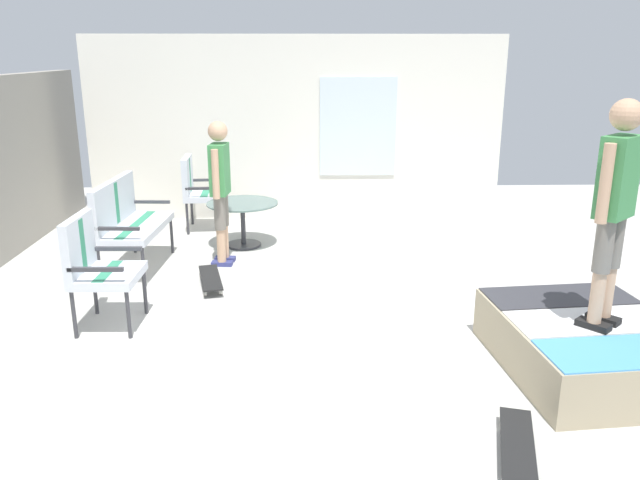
{
  "coord_description": "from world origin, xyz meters",
  "views": [
    {
      "loc": [
        -5.49,
        0.39,
        2.4
      ],
      "look_at": [
        0.18,
        0.24,
        0.7
      ],
      "focal_mm": 35.5,
      "sensor_mm": 36.0,
      "label": 1
    }
  ],
  "objects_px": {
    "patio_chair_by_wall": "(94,261)",
    "skate_ramp": "(591,345)",
    "patio_bench": "(126,216)",
    "skateboard_by_bench": "(210,278)",
    "skateboard_spare": "(517,445)",
    "patio_chair_near_house": "(197,186)",
    "person_skater": "(615,199)",
    "person_watching": "(220,183)",
    "patio_table": "(243,215)"
  },
  "relations": [
    {
      "from": "person_watching",
      "to": "patio_table",
      "type": "bearing_deg",
      "value": -14.33
    },
    {
      "from": "skateboard_by_bench",
      "to": "patio_chair_by_wall",
      "type": "bearing_deg",
      "value": 138.82
    },
    {
      "from": "skateboard_by_bench",
      "to": "skateboard_spare",
      "type": "height_order",
      "value": "same"
    },
    {
      "from": "patio_chair_near_house",
      "to": "skateboard_spare",
      "type": "distance_m",
      "value": 6.0
    },
    {
      "from": "person_watching",
      "to": "patio_bench",
      "type": "bearing_deg",
      "value": 97.55
    },
    {
      "from": "patio_chair_by_wall",
      "to": "skate_ramp",
      "type": "bearing_deg",
      "value": -103.08
    },
    {
      "from": "person_skater",
      "to": "skateboard_spare",
      "type": "distance_m",
      "value": 1.89
    },
    {
      "from": "patio_chair_near_house",
      "to": "person_skater",
      "type": "height_order",
      "value": "person_skater"
    },
    {
      "from": "patio_bench",
      "to": "person_watching",
      "type": "xyz_separation_m",
      "value": [
        0.14,
        -1.06,
        0.35
      ]
    },
    {
      "from": "patio_chair_near_house",
      "to": "skate_ramp",
      "type": "bearing_deg",
      "value": -138.65
    },
    {
      "from": "skateboard_by_bench",
      "to": "patio_chair_near_house",
      "type": "bearing_deg",
      "value": 11.84
    },
    {
      "from": "patio_chair_near_house",
      "to": "person_watching",
      "type": "bearing_deg",
      "value": -160.99
    },
    {
      "from": "skate_ramp",
      "to": "skateboard_by_bench",
      "type": "bearing_deg",
      "value": 58.99
    },
    {
      "from": "skateboard_spare",
      "to": "patio_bench",
      "type": "bearing_deg",
      "value": 42.26
    },
    {
      "from": "patio_chair_by_wall",
      "to": "skateboard_spare",
      "type": "distance_m",
      "value": 3.8
    },
    {
      "from": "patio_table",
      "to": "skateboard_by_bench",
      "type": "distance_m",
      "value": 1.49
    },
    {
      "from": "patio_bench",
      "to": "skate_ramp",
      "type": "bearing_deg",
      "value": -120.99
    },
    {
      "from": "patio_chair_by_wall",
      "to": "person_skater",
      "type": "height_order",
      "value": "person_skater"
    },
    {
      "from": "person_watching",
      "to": "person_skater",
      "type": "xyz_separation_m",
      "value": [
        -2.77,
        -3.16,
        0.43
      ]
    },
    {
      "from": "patio_table",
      "to": "skateboard_by_bench",
      "type": "xyz_separation_m",
      "value": [
        -1.44,
        0.22,
        -0.32
      ]
    },
    {
      "from": "skate_ramp",
      "to": "person_skater",
      "type": "bearing_deg",
      "value": 169.73
    },
    {
      "from": "patio_chair_by_wall",
      "to": "patio_table",
      "type": "xyz_separation_m",
      "value": [
        2.42,
        -1.09,
        -0.21
      ]
    },
    {
      "from": "skate_ramp",
      "to": "patio_bench",
      "type": "xyz_separation_m",
      "value": [
        2.54,
        4.23,
        0.4
      ]
    },
    {
      "from": "patio_chair_near_house",
      "to": "person_skater",
      "type": "distance_m",
      "value": 5.71
    },
    {
      "from": "person_watching",
      "to": "skateboard_by_bench",
      "type": "height_order",
      "value": "person_watching"
    },
    {
      "from": "patio_chair_by_wall",
      "to": "person_watching",
      "type": "height_order",
      "value": "person_watching"
    },
    {
      "from": "patio_bench",
      "to": "skateboard_spare",
      "type": "height_order",
      "value": "patio_bench"
    },
    {
      "from": "person_watching",
      "to": "person_skater",
      "type": "distance_m",
      "value": 4.22
    },
    {
      "from": "patio_bench",
      "to": "person_skater",
      "type": "bearing_deg",
      "value": -121.94
    },
    {
      "from": "patio_bench",
      "to": "skateboard_by_bench",
      "type": "xyz_separation_m",
      "value": [
        -0.61,
        -1.01,
        -0.53
      ]
    },
    {
      "from": "patio_chair_near_house",
      "to": "person_watching",
      "type": "distance_m",
      "value": 1.64
    },
    {
      "from": "patio_bench",
      "to": "skateboard_spare",
      "type": "bearing_deg",
      "value": -137.74
    },
    {
      "from": "person_skater",
      "to": "skate_ramp",
      "type": "bearing_deg",
      "value": -10.27
    },
    {
      "from": "person_watching",
      "to": "skateboard_by_bench",
      "type": "distance_m",
      "value": 1.15
    },
    {
      "from": "skate_ramp",
      "to": "patio_table",
      "type": "bearing_deg",
      "value": 41.63
    },
    {
      "from": "skateboard_spare",
      "to": "patio_chair_near_house",
      "type": "bearing_deg",
      "value": 27.61
    },
    {
      "from": "person_skater",
      "to": "patio_table",
      "type": "bearing_deg",
      "value": 40.76
    },
    {
      "from": "patio_bench",
      "to": "patio_chair_by_wall",
      "type": "height_order",
      "value": "same"
    },
    {
      "from": "patio_table",
      "to": "skate_ramp",
      "type": "bearing_deg",
      "value": -138.37
    },
    {
      "from": "skate_ramp",
      "to": "person_skater",
      "type": "xyz_separation_m",
      "value": [
        -0.09,
        0.02,
        1.18
      ]
    },
    {
      "from": "skateboard_by_bench",
      "to": "skateboard_spare",
      "type": "bearing_deg",
      "value": -142.88
    },
    {
      "from": "person_skater",
      "to": "patio_chair_by_wall",
      "type": "bearing_deg",
      "value": 75.73
    },
    {
      "from": "person_skater",
      "to": "skateboard_spare",
      "type": "xyz_separation_m",
      "value": [
        -1.01,
        0.91,
        -1.31
      ]
    },
    {
      "from": "patio_table",
      "to": "person_watching",
      "type": "distance_m",
      "value": 0.91
    },
    {
      "from": "patio_chair_by_wall",
      "to": "patio_table",
      "type": "bearing_deg",
      "value": -24.18
    },
    {
      "from": "patio_chair_near_house",
      "to": "patio_table",
      "type": "relative_size",
      "value": 1.13
    },
    {
      "from": "skate_ramp",
      "to": "person_skater",
      "type": "relative_size",
      "value": 1.16
    },
    {
      "from": "skateboard_spare",
      "to": "skateboard_by_bench",
      "type": "bearing_deg",
      "value": 37.12
    },
    {
      "from": "person_watching",
      "to": "person_skater",
      "type": "height_order",
      "value": "person_skater"
    },
    {
      "from": "skate_ramp",
      "to": "skateboard_by_bench",
      "type": "height_order",
      "value": "skate_ramp"
    }
  ]
}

